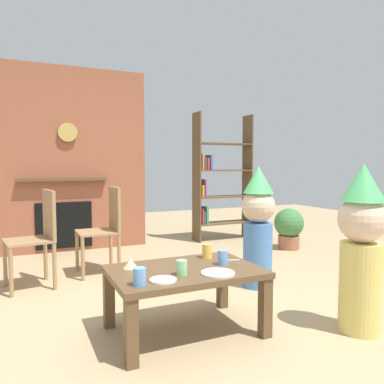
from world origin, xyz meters
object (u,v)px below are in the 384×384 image
birthday_cake_slice (131,263)px  child_in_pink (258,223)px  bookshelf (219,181)px  potted_plant_tall (289,227)px  paper_cup_near_left (223,257)px  dining_chair_middle (106,225)px  paper_cup_center (207,251)px  coffee_table (185,279)px  paper_cup_far_left (139,277)px  dining_chair_left (39,232)px  paper_plate_front (218,273)px  child_with_cone_hat (362,244)px  paper_cup_near_right (182,268)px  paper_plate_rear (163,280)px

birthday_cake_slice → child_in_pink: child_in_pink is taller
bookshelf → potted_plant_tall: size_ratio=3.46×
paper_cup_near_left → child_in_pink: 0.96m
bookshelf → dining_chair_middle: bookshelf is taller
paper_cup_center → coffee_table: bearing=-143.6°
paper_cup_far_left → dining_chair_left: size_ratio=0.12×
paper_cup_center → paper_plate_front: size_ratio=0.49×
coffee_table → dining_chair_left: size_ratio=1.10×
paper_cup_center → child_with_cone_hat: size_ratio=0.09×
paper_cup_near_right → birthday_cake_slice: (-0.25, 0.29, -0.02)m
paper_plate_front → child_with_cone_hat: size_ratio=0.19×
paper_cup_near_left → paper_cup_far_left: same height
dining_chair_left → dining_chair_middle: bearing=-172.8°
paper_plate_rear → child_in_pink: bearing=33.0°
child_in_pink → paper_cup_center: bearing=-2.1°
bookshelf → child_with_cone_hat: (-0.66, -3.21, -0.28)m
dining_chair_left → potted_plant_tall: bearing=176.7°
paper_cup_far_left → potted_plant_tall: potted_plant_tall is taller
child_with_cone_hat → dining_chair_left: size_ratio=1.27×
paper_cup_near_left → dining_chair_middle: 1.72m
coffee_table → potted_plant_tall: (2.29, 1.76, -0.06)m
paper_cup_far_left → paper_plate_front: size_ratio=0.48×
paper_cup_near_left → dining_chair_left: 1.85m
paper_cup_near_left → paper_plate_front: size_ratio=0.48×
dining_chair_left → paper_plate_rear: bearing=101.6°
bookshelf → child_with_cone_hat: bookshelf is taller
paper_cup_near_right → paper_plate_rear: paper_cup_near_right is taller
coffee_table → paper_cup_far_left: paper_cup_far_left is taller
child_in_pink → dining_chair_left: (-1.84, 0.85, -0.08)m
paper_cup_center → paper_plate_front: bearing=-107.4°
paper_cup_center → dining_chair_left: bearing=131.6°
child_in_pink → paper_cup_far_left: bearing=-0.4°
birthday_cake_slice → potted_plant_tall: potted_plant_tall is taller
paper_plate_rear → birthday_cake_slice: size_ratio=1.63×
paper_cup_near_right → dining_chair_left: size_ratio=0.11×
birthday_cake_slice → child_with_cone_hat: bearing=-24.7°
paper_cup_center → dining_chair_middle: (-0.45, 1.44, 0.02)m
paper_plate_rear → potted_plant_tall: (2.52, 1.95, -0.14)m
paper_cup_near_right → potted_plant_tall: (2.37, 1.88, -0.18)m
potted_plant_tall → paper_plate_rear: bearing=-142.3°
paper_cup_near_left → coffee_table: bearing=175.8°
paper_plate_front → dining_chair_middle: dining_chair_middle is taller
dining_chair_left → potted_plant_tall: dining_chair_left is taller
dining_chair_left → paper_cup_near_right: bearing=107.1°
paper_cup_near_left → dining_chair_middle: dining_chair_middle is taller
birthday_cake_slice → child_in_pink: 1.40m
bookshelf → paper_cup_center: bookshelf is taller
paper_plate_rear → dining_chair_middle: (0.04, 1.83, 0.07)m
birthday_cake_slice → child_with_cone_hat: (1.41, -0.65, 0.14)m
paper_cup_near_left → dining_chair_left: (-1.12, 1.47, 0.02)m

